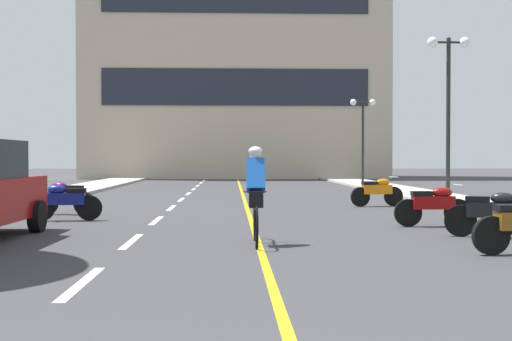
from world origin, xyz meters
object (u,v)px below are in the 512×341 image
at_px(street_lamp_mid, 448,81).
at_px(motorcycle_5, 434,205).
at_px(motorcycle_4, 492,212).
at_px(cyclist_rider, 256,193).
at_px(motorcycle_8, 377,191).
at_px(motorcycle_6, 65,201).
at_px(motorcycle_7, 65,197).
at_px(street_lamp_far, 363,121).

xyz_separation_m(street_lamp_mid, motorcycle_5, (-2.95, -8.07, -3.60)).
height_order(motorcycle_4, cyclist_rider, cyclist_rider).
relative_size(motorcycle_8, cyclist_rider, 0.95).
relative_size(motorcycle_6, motorcycle_7, 1.04).
distance_m(motorcycle_5, motorcycle_7, 9.37).
bearing_deg(motorcycle_7, street_lamp_far, 59.55).
bearing_deg(motorcycle_7, motorcycle_6, -76.61).
bearing_deg(motorcycle_4, motorcycle_7, 149.40).
bearing_deg(cyclist_rider, motorcycle_6, 133.92).
height_order(motorcycle_8, cyclist_rider, cyclist_rider).
height_order(street_lamp_far, motorcycle_7, street_lamp_far).
xyz_separation_m(motorcycle_8, cyclist_rider, (-4.08, -8.94, 0.41)).
bearing_deg(motorcycle_7, motorcycle_4, -30.60).
distance_m(street_lamp_mid, motorcycle_5, 9.31).
bearing_deg(motorcycle_7, motorcycle_5, -21.22).
xyz_separation_m(motorcycle_6, cyclist_rider, (4.35, -4.52, 0.41)).
height_order(street_lamp_mid, motorcycle_8, street_lamp_mid).
bearing_deg(street_lamp_mid, motorcycle_7, -158.18).
relative_size(street_lamp_far, motorcycle_5, 2.77).
distance_m(street_lamp_mid, street_lamp_far, 15.45).
bearing_deg(motorcycle_8, motorcycle_5, -91.01).
height_order(motorcycle_7, cyclist_rider, cyclist_rider).
bearing_deg(motorcycle_8, street_lamp_mid, 34.98).
bearing_deg(motorcycle_8, motorcycle_6, -152.36).
height_order(motorcycle_4, motorcycle_5, same).
bearing_deg(street_lamp_far, street_lamp_mid, -90.55).
distance_m(street_lamp_far, cyclist_rider, 27.43).
bearing_deg(cyclist_rider, motorcycle_8, 65.48).
bearing_deg(motorcycle_8, motorcycle_4, -87.41).
bearing_deg(motorcycle_8, cyclist_rider, -114.52).
distance_m(motorcycle_6, motorcycle_8, 9.52).
height_order(motorcycle_4, motorcycle_8, same).
bearing_deg(motorcycle_6, motorcycle_4, -22.93).
bearing_deg(motorcycle_4, motorcycle_5, 103.02).
bearing_deg(motorcycle_6, street_lamp_mid, 29.60).
distance_m(motorcycle_4, motorcycle_5, 2.11).
distance_m(motorcycle_4, motorcycle_7, 10.70).
bearing_deg(street_lamp_far, motorcycle_5, -97.50).
relative_size(motorcycle_4, motorcycle_6, 0.96).
distance_m(motorcycle_5, cyclist_rider, 4.91).
xyz_separation_m(motorcycle_4, motorcycle_8, (-0.37, 8.14, 0.00)).
height_order(motorcycle_5, motorcycle_6, same).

